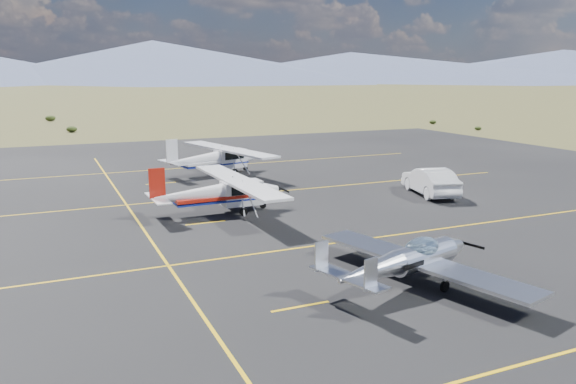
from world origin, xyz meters
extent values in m
plane|color=#383D1C|center=(0.00, 0.00, 0.00)|extent=(1600.00, 1600.00, 0.00)
cube|color=black|center=(0.00, 7.00, 0.00)|extent=(72.00, 72.00, 0.02)
cube|color=silver|center=(1.83, -3.17, 0.73)|extent=(3.66, 8.84, 0.12)
ellipsoid|color=#99BFD8|center=(1.83, -3.17, 1.20)|extent=(1.78, 1.30, 0.80)
cube|color=silver|center=(-1.65, -4.11, 1.00)|extent=(1.42, 3.00, 0.06)
cube|color=silver|center=(-1.52, -5.18, 1.44)|extent=(0.53, 0.20, 0.98)
cube|color=silver|center=(-2.08, -3.11, 1.44)|extent=(0.53, 0.20, 0.98)
cylinder|color=black|center=(3.33, -2.76, 0.18)|extent=(0.34, 0.17, 0.33)
cylinder|color=black|center=(1.95, -4.35, 0.21)|extent=(0.40, 0.21, 0.39)
cylinder|color=black|center=(1.33, -2.09, 0.21)|extent=(0.40, 0.21, 0.39)
cube|color=white|center=(-0.58, 9.09, 1.00)|extent=(2.11, 1.15, 1.27)
cube|color=white|center=(-0.76, 9.09, 1.66)|extent=(1.80, 10.41, 0.13)
cube|color=black|center=(-0.58, 9.09, 1.26)|extent=(1.54, 1.17, 0.52)
cube|color=#B41B0F|center=(-1.80, 9.05, 0.91)|extent=(4.75, 1.25, 0.17)
cube|color=#B41B0F|center=(-5.00, 8.95, 1.89)|extent=(0.80, 0.09, 1.51)
cube|color=white|center=(-5.00, 8.95, 1.14)|extent=(0.81, 3.04, 0.06)
cylinder|color=black|center=(0.65, 9.13, 0.18)|extent=(0.34, 0.11, 0.34)
cylinder|color=black|center=(-0.83, 8.10, 0.22)|extent=(0.42, 0.14, 0.41)
cylinder|color=black|center=(-0.89, 10.07, 0.22)|extent=(0.42, 0.14, 0.41)
cube|color=white|center=(2.58, 20.67, 1.05)|extent=(2.39, 1.62, 1.34)
cube|color=white|center=(2.39, 20.63, 1.75)|extent=(4.08, 10.96, 0.14)
cube|color=black|center=(2.58, 20.67, 1.33)|extent=(1.82, 1.52, 0.55)
cube|color=white|center=(1.33, 20.37, 0.95)|extent=(5.09, 2.30, 0.18)
cube|color=white|center=(-1.95, 19.57, 1.99)|extent=(0.84, 0.27, 1.59)
cube|color=white|center=(-1.95, 19.57, 1.20)|extent=(1.47, 3.26, 0.06)
cylinder|color=black|center=(3.84, 20.98, 0.19)|extent=(0.37, 0.18, 0.36)
cylinder|color=black|center=(2.54, 19.59, 0.23)|extent=(0.45, 0.23, 0.44)
cylinder|color=black|center=(2.05, 21.62, 0.23)|extent=(0.45, 0.23, 0.44)
imported|color=white|center=(11.20, 8.45, 0.84)|extent=(2.88, 5.28, 1.65)
camera|label=1|loc=(-10.01, -18.45, 7.21)|focal=35.00mm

